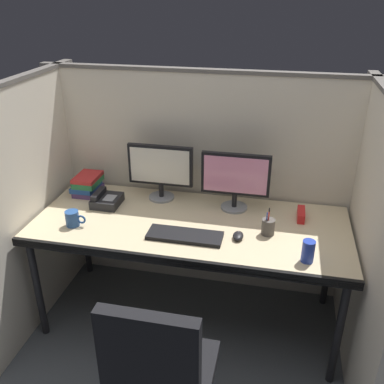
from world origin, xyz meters
name	(u,v)px	position (x,y,z in m)	size (l,w,h in m)	color
ground_plane	(180,349)	(0.00, 0.00, 0.00)	(8.00, 8.00, 0.00)	#4C5156
cubicle_partition_rear	(204,184)	(0.00, 0.74, 0.79)	(2.21, 0.06, 1.57)	beige
cubicle_partition_left	(32,206)	(-0.99, 0.20, 0.79)	(0.06, 1.41, 1.57)	beige
cubicle_partition_right	(367,243)	(0.99, 0.20, 0.79)	(0.06, 1.41, 1.57)	beige
desk	(190,230)	(0.00, 0.29, 0.69)	(1.90, 0.80, 0.74)	beige
monitor_left	(160,169)	(-0.26, 0.58, 0.96)	(0.43, 0.17, 0.37)	gray
monitor_right	(235,178)	(0.24, 0.53, 0.96)	(0.43, 0.17, 0.37)	gray
keyboard_main	(185,236)	(0.01, 0.13, 0.75)	(0.43, 0.15, 0.02)	black
computer_mouse	(238,236)	(0.30, 0.18, 0.76)	(0.06, 0.10, 0.04)	black
book_stack	(88,184)	(-0.77, 0.54, 0.81)	(0.17, 0.21, 0.13)	#4C3366
pen_cup	(268,227)	(0.47, 0.26, 0.79)	(0.08, 0.08, 0.17)	#4C4742
coffee_mug	(73,218)	(-0.67, 0.12, 0.79)	(0.13, 0.08, 0.09)	#264C8C
red_stapler	(301,214)	(0.66, 0.49, 0.77)	(0.04, 0.15, 0.06)	red
desk_phone	(106,200)	(-0.59, 0.41, 0.77)	(0.17, 0.19, 0.09)	black
soda_can	(308,251)	(0.68, 0.03, 0.80)	(0.07, 0.07, 0.12)	#263FB2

